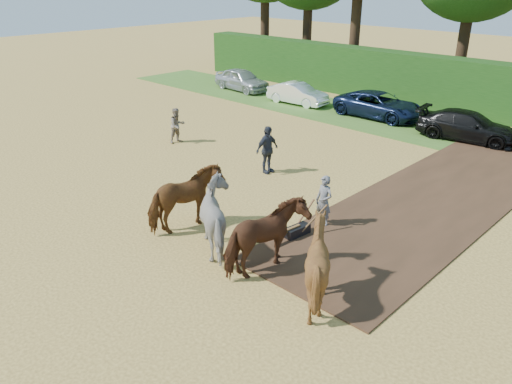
{
  "coord_description": "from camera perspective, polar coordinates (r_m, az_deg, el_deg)",
  "views": [
    {
      "loc": [
        8.1,
        -9.56,
        7.32
      ],
      "look_at": [
        -1.28,
        0.12,
        1.4
      ],
      "focal_mm": 35.0,
      "sensor_mm": 36.0,
      "label": 1
    }
  ],
  "objects": [
    {
      "name": "spectator_near",
      "position": [
        23.73,
        -8.99,
        7.52
      ],
      "size": [
        0.69,
        0.85,
        1.64
      ],
      "primitive_type": "imported",
      "rotation": [
        0.0,
        0.0,
        1.48
      ],
      "color": "#A1917E",
      "rests_on": "ground"
    },
    {
      "name": "earth_strip",
      "position": [
        19.26,
        20.62,
        -0.15
      ],
      "size": [
        4.5,
        17.0,
        0.05
      ],
      "primitive_type": "cube",
      "color": "#472D1C",
      "rests_on": "ground"
    },
    {
      "name": "ground",
      "position": [
        14.51,
        3.32,
        -6.63
      ],
      "size": [
        120.0,
        120.0,
        0.0
      ],
      "primitive_type": "plane",
      "color": "gold",
      "rests_on": "ground"
    },
    {
      "name": "spectator_far",
      "position": [
        19.71,
        1.29,
        4.86
      ],
      "size": [
        0.52,
        1.14,
        1.91
      ],
      "primitive_type": "imported",
      "rotation": [
        0.0,
        0.0,
        1.52
      ],
      "color": "#272B34",
      "rests_on": "ground"
    },
    {
      "name": "grass_verge",
      "position": [
        25.96,
        24.15,
        5.27
      ],
      "size": [
        50.0,
        5.0,
        0.03
      ],
      "primitive_type": "cube",
      "color": "#38601E",
      "rests_on": "ground"
    },
    {
      "name": "plough_team",
      "position": [
        13.59,
        -1.17,
        -4.06
      ],
      "size": [
        6.69,
        4.66,
        2.0
      ],
      "color": "brown",
      "rests_on": "ground"
    }
  ]
}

